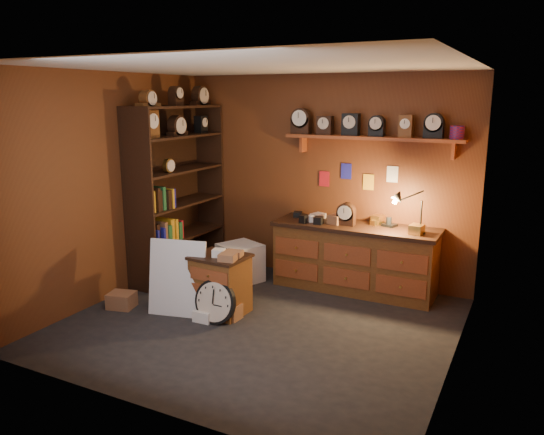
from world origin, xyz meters
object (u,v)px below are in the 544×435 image
Objects in this scene: shelving_unit at (175,185)px; workbench at (355,254)px; low_cabinet at (220,282)px; big_round_clock at (215,302)px.

workbench is (2.38, 0.49, -0.78)m from shelving_unit.
workbench is 2.68× the size of low_cabinet.
low_cabinet is 0.31m from big_round_clock.
workbench is 1.96m from big_round_clock.
workbench reaches higher than low_cabinet.
low_cabinet reaches higher than big_round_clock.
low_cabinet is at bearing -35.42° from shelving_unit.
workbench is 4.18× the size of big_round_clock.
low_cabinet is (-1.12, -1.39, -0.10)m from workbench.
big_round_clock is (-1.02, -1.65, -0.23)m from workbench.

